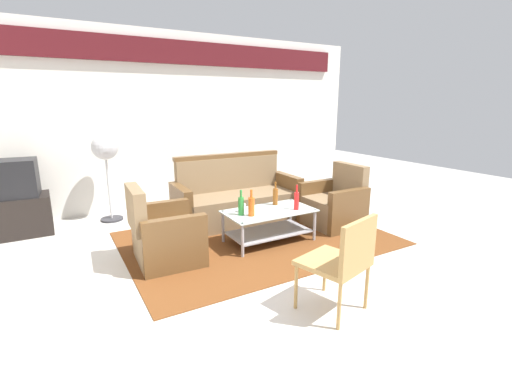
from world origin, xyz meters
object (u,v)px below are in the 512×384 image
object	(u,v)px
bottle_red	(297,200)
cup	(243,208)
bottle_orange	(251,206)
wicker_chair	(343,258)
couch	(237,201)
television	(11,179)
tv_stand	(17,216)
bottle_brown	(275,196)
bottle_green	(241,206)
pedestal_fan	(105,152)
armchair_right	(334,206)
coffee_table	(269,221)
armchair_left	(165,236)

from	to	relation	value
bottle_red	cup	xyz separation A→B (m)	(-0.62, 0.24, -0.07)
bottle_orange	cup	bearing A→B (deg)	95.38
bottle_red	wicker_chair	distance (m)	1.62
couch	cup	distance (m)	0.88
bottle_orange	television	size ratio (longest dim) A/B	0.50
tv_stand	bottle_brown	bearing A→B (deg)	-29.54
couch	bottle_green	distance (m)	1.00
cup	tv_stand	bearing A→B (deg)	144.38
bottle_brown	tv_stand	size ratio (longest dim) A/B	0.38
television	pedestal_fan	bearing A→B (deg)	-173.57
armchair_right	coffee_table	distance (m)	1.13
bottle_brown	armchair_right	bearing A→B (deg)	-6.15
bottle_red	bottle_brown	size ratio (longest dim) A/B	1.04
bottle_orange	cup	distance (m)	0.20
coffee_table	bottle_green	bearing A→B (deg)	178.18
coffee_table	bottle_brown	xyz separation A→B (m)	(0.20, 0.18, 0.25)
bottle_orange	bottle_green	xyz separation A→B (m)	(-0.09, 0.09, -0.01)
bottle_green	armchair_right	bearing A→B (deg)	2.47
bottle_orange	armchair_right	bearing A→B (deg)	6.32
cup	tv_stand	xyz separation A→B (m)	(-2.42, 1.73, -0.20)
pedestal_fan	armchair_left	bearing A→B (deg)	-80.84
wicker_chair	armchair_left	bearing A→B (deg)	104.42
bottle_orange	bottle_brown	xyz separation A→B (m)	(0.50, 0.26, -0.01)
bottle_green	wicker_chair	size ratio (longest dim) A/B	0.36
armchair_left	pedestal_fan	bearing A→B (deg)	-167.89
bottle_brown	pedestal_fan	size ratio (longest dim) A/B	0.24
television	armchair_right	bearing A→B (deg)	159.49
couch	bottle_orange	distance (m)	1.06
wicker_chair	armchair_right	bearing A→B (deg)	34.66
couch	bottle_red	size ratio (longest dim) A/B	5.79
television	wicker_chair	bearing A→B (deg)	128.93
pedestal_fan	bottle_orange	bearing A→B (deg)	-56.97
pedestal_fan	wicker_chair	xyz separation A→B (m)	(1.26, -3.52, -0.52)
coffee_table	armchair_right	bearing A→B (deg)	3.92
bottle_green	pedestal_fan	bearing A→B (deg)	122.46
couch	television	bearing A→B (deg)	-17.27
television	wicker_chair	world-z (taller)	television
bottle_brown	couch	bearing A→B (deg)	104.96
armchair_right	cup	bearing A→B (deg)	89.07
bottle_orange	bottle_green	distance (m)	0.13
couch	coffee_table	world-z (taller)	couch
pedestal_fan	bottle_brown	bearing A→B (deg)	-43.91
bottle_red	television	size ratio (longest dim) A/B	0.50
pedestal_fan	wicker_chair	bearing A→B (deg)	-70.29
television	wicker_chair	xyz separation A→B (m)	(2.42, -3.47, -0.27)
bottle_red	tv_stand	bearing A→B (deg)	147.00
cup	wicker_chair	xyz separation A→B (m)	(-0.00, -1.73, 0.03)
wicker_chair	cup	bearing A→B (deg)	74.79
pedestal_fan	bottle_red	bearing A→B (deg)	-47.03
armchair_left	bottle_orange	size ratio (longest dim) A/B	2.69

